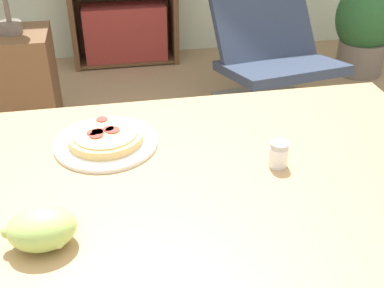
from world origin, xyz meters
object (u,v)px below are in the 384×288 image
salt_shaker (278,154)px  grape_bunch (42,228)px  side_table (23,87)px  potted_plant_floor (366,26)px  pizza_on_plate (106,139)px  lounge_chair_far (269,71)px

salt_shaker → grape_bunch: bearing=-161.6°
side_table → potted_plant_floor: (2.16, 0.47, 0.04)m
pizza_on_plate → grape_bunch: bearing=-110.2°
pizza_on_plate → grape_bunch: size_ratio=1.88×
grape_bunch → side_table: 1.84m
pizza_on_plate → salt_shaker: 0.39m
grape_bunch → lounge_chair_far: lounge_chair_far is taller
potted_plant_floor → grape_bunch: bearing=-129.8°
grape_bunch → lounge_chair_far: (1.01, 1.70, -0.51)m
grape_bunch → pizza_on_plate: bearing=69.8°
salt_shaker → lounge_chair_far: lounge_chair_far is taller
side_table → potted_plant_floor: potted_plant_floor is taller
grape_bunch → salt_shaker: (0.48, 0.16, -0.01)m
pizza_on_plate → lounge_chair_far: bearing=57.3°
grape_bunch → lounge_chair_far: bearing=59.4°
side_table → potted_plant_floor: bearing=12.3°
grape_bunch → potted_plant_floor: size_ratio=0.20×
lounge_chair_far → side_table: 1.32m
grape_bunch → potted_plant_floor: grape_bunch is taller
lounge_chair_far → side_table: (-1.32, 0.04, 0.00)m
potted_plant_floor → side_table: bearing=-167.7°
grape_bunch → side_table: (-0.31, 1.74, -0.51)m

